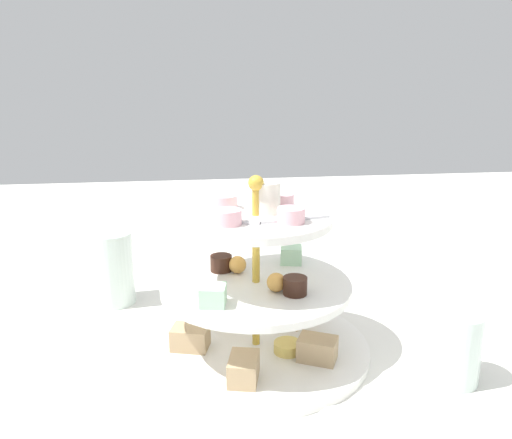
{
  "coord_description": "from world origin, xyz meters",
  "views": [
    {
      "loc": [
        -0.08,
        -0.62,
        0.36
      ],
      "look_at": [
        0.0,
        0.0,
        0.18
      ],
      "focal_mm": 36.27,
      "sensor_mm": 36.0,
      "label": 1
    }
  ],
  "objects_px": {
    "tiered_serving_stand": "(256,299)",
    "butter_knife_left": "(325,269)",
    "water_glass_tall_right": "(113,268)",
    "water_glass_mid_back": "(456,347)"
  },
  "relations": [
    {
      "from": "tiered_serving_stand",
      "to": "butter_knife_left",
      "type": "relative_size",
      "value": 1.79
    },
    {
      "from": "water_glass_tall_right",
      "to": "butter_knife_left",
      "type": "distance_m",
      "value": 0.4
    },
    {
      "from": "water_glass_tall_right",
      "to": "water_glass_mid_back",
      "type": "xyz_separation_m",
      "value": [
        0.44,
        -0.29,
        -0.01
      ]
    },
    {
      "from": "water_glass_tall_right",
      "to": "water_glass_mid_back",
      "type": "height_order",
      "value": "water_glass_tall_right"
    },
    {
      "from": "tiered_serving_stand",
      "to": "butter_knife_left",
      "type": "height_order",
      "value": "tiered_serving_stand"
    },
    {
      "from": "water_glass_tall_right",
      "to": "water_glass_mid_back",
      "type": "relative_size",
      "value": 1.33
    },
    {
      "from": "tiered_serving_stand",
      "to": "water_glass_tall_right",
      "type": "distance_m",
      "value": 0.28
    },
    {
      "from": "tiered_serving_stand",
      "to": "water_glass_tall_right",
      "type": "height_order",
      "value": "tiered_serving_stand"
    },
    {
      "from": "butter_knife_left",
      "to": "water_glass_mid_back",
      "type": "relative_size",
      "value": 1.89
    },
    {
      "from": "water_glass_tall_right",
      "to": "water_glass_mid_back",
      "type": "distance_m",
      "value": 0.53
    }
  ]
}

